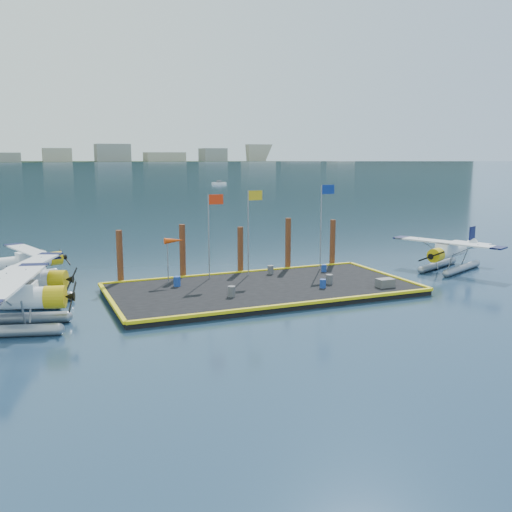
{
  "coord_description": "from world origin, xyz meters",
  "views": [
    {
      "loc": [
        -14.76,
        -34.3,
        9.06
      ],
      "look_at": [
        0.37,
        2.0,
        2.14
      ],
      "focal_mm": 40.0,
      "sensor_mm": 36.0,
      "label": 1
    }
  ],
  "objects_px": {
    "drum_4": "(324,268)",
    "crate": "(385,283)",
    "seaplane_b": "(20,282)",
    "seaplane_c": "(26,264)",
    "windsock": "(174,242)",
    "piling_0": "(120,259)",
    "seaplane_a": "(5,302)",
    "drum_0": "(177,281)",
    "drum_5": "(271,270)",
    "piling_2": "(240,252)",
    "flagpole_blue": "(323,214)",
    "piling_3": "(288,245)",
    "flagpole_red": "(211,223)",
    "flagpole_yellow": "(251,220)",
    "drum_2": "(329,279)",
    "piling_4": "(332,244)",
    "drum_3": "(232,291)",
    "piling_1": "(183,253)",
    "drum_1": "(323,284)",
    "seaplane_d": "(448,254)"
  },
  "relations": [
    {
      "from": "flagpole_blue",
      "to": "piling_2",
      "type": "bearing_deg",
      "value": 165.52
    },
    {
      "from": "drum_5",
      "to": "piling_2",
      "type": "bearing_deg",
      "value": 133.21
    },
    {
      "from": "drum_0",
      "to": "flagpole_yellow",
      "type": "height_order",
      "value": "flagpole_yellow"
    },
    {
      "from": "flagpole_blue",
      "to": "piling_0",
      "type": "xyz_separation_m",
      "value": [
        -15.2,
        1.6,
        -2.69
      ]
    },
    {
      "from": "seaplane_b",
      "to": "piling_0",
      "type": "distance_m",
      "value": 7.05
    },
    {
      "from": "drum_3",
      "to": "piling_1",
      "type": "xyz_separation_m",
      "value": [
        -1.14,
        7.17,
        1.37
      ]
    },
    {
      "from": "drum_3",
      "to": "drum_4",
      "type": "xyz_separation_m",
      "value": [
        9.14,
        4.58,
        -0.06
      ]
    },
    {
      "from": "drum_3",
      "to": "drum_5",
      "type": "relative_size",
      "value": 1.04
    },
    {
      "from": "drum_5",
      "to": "piling_2",
      "type": "relative_size",
      "value": 0.17
    },
    {
      "from": "seaplane_b",
      "to": "drum_3",
      "type": "xyz_separation_m",
      "value": [
        12.15,
        -4.51,
        -0.72
      ]
    },
    {
      "from": "seaplane_a",
      "to": "drum_0",
      "type": "xyz_separation_m",
      "value": [
        10.48,
        4.97,
        -0.82
      ]
    },
    {
      "from": "flagpole_blue",
      "to": "piling_3",
      "type": "xyz_separation_m",
      "value": [
        -2.2,
        1.6,
        -2.54
      ]
    },
    {
      "from": "drum_5",
      "to": "piling_4",
      "type": "height_order",
      "value": "piling_4"
    },
    {
      "from": "drum_0",
      "to": "piling_0",
      "type": "distance_m",
      "value": 4.64
    },
    {
      "from": "piling_1",
      "to": "piling_2",
      "type": "relative_size",
      "value": 1.11
    },
    {
      "from": "drum_1",
      "to": "drum_3",
      "type": "relative_size",
      "value": 0.88
    },
    {
      "from": "drum_4",
      "to": "piling_4",
      "type": "bearing_deg",
      "value": 49.38
    },
    {
      "from": "drum_1",
      "to": "drum_4",
      "type": "relative_size",
      "value": 1.05
    },
    {
      "from": "seaplane_b",
      "to": "seaplane_c",
      "type": "xyz_separation_m",
      "value": [
        0.46,
        7.03,
        -0.13
      ]
    },
    {
      "from": "drum_4",
      "to": "piling_1",
      "type": "relative_size",
      "value": 0.13
    },
    {
      "from": "seaplane_b",
      "to": "seaplane_d",
      "type": "bearing_deg",
      "value": 110.1
    },
    {
      "from": "piling_2",
      "to": "drum_2",
      "type": "bearing_deg",
      "value": -57.44
    },
    {
      "from": "windsock",
      "to": "seaplane_c",
      "type": "bearing_deg",
      "value": 147.87
    },
    {
      "from": "seaplane_a",
      "to": "drum_5",
      "type": "height_order",
      "value": "seaplane_a"
    },
    {
      "from": "flagpole_yellow",
      "to": "flagpole_red",
      "type": "bearing_deg",
      "value": 180.0
    },
    {
      "from": "seaplane_b",
      "to": "drum_2",
      "type": "height_order",
      "value": "seaplane_b"
    },
    {
      "from": "piling_2",
      "to": "drum_3",
      "type": "bearing_deg",
      "value": -115.09
    },
    {
      "from": "seaplane_b",
      "to": "flagpole_red",
      "type": "xyz_separation_m",
      "value": [
        12.71,
        1.06,
        2.95
      ]
    },
    {
      "from": "drum_0",
      "to": "flagpole_blue",
      "type": "relative_size",
      "value": 0.1
    },
    {
      "from": "flagpole_red",
      "to": "piling_4",
      "type": "relative_size",
      "value": 1.5
    },
    {
      "from": "piling_1",
      "to": "flagpole_red",
      "type": "bearing_deg",
      "value": -43.15
    },
    {
      "from": "drum_3",
      "to": "crate",
      "type": "distance_m",
      "value": 10.52
    },
    {
      "from": "drum_4",
      "to": "crate",
      "type": "distance_m",
      "value": 6.19
    },
    {
      "from": "drum_0",
      "to": "flagpole_yellow",
      "type": "distance_m",
      "value": 7.21
    },
    {
      "from": "seaplane_c",
      "to": "seaplane_b",
      "type": "bearing_deg",
      "value": -20.93
    },
    {
      "from": "seaplane_b",
      "to": "crate",
      "type": "xyz_separation_m",
      "value": [
        22.56,
        -5.99,
        -0.77
      ]
    },
    {
      "from": "drum_2",
      "to": "flagpole_red",
      "type": "relative_size",
      "value": 0.11
    },
    {
      "from": "seaplane_c",
      "to": "windsock",
      "type": "relative_size",
      "value": 2.71
    },
    {
      "from": "crate",
      "to": "piling_0",
      "type": "height_order",
      "value": "piling_0"
    },
    {
      "from": "drum_0",
      "to": "piling_3",
      "type": "xyz_separation_m",
      "value": [
        9.76,
        3.07,
        1.42
      ]
    },
    {
      "from": "seaplane_c",
      "to": "flagpole_blue",
      "type": "xyz_separation_m",
      "value": [
        21.23,
        -5.97,
        3.37
      ]
    },
    {
      "from": "drum_1",
      "to": "seaplane_b",
      "type": "bearing_deg",
      "value": 166.06
    },
    {
      "from": "seaplane_a",
      "to": "flagpole_red",
      "type": "relative_size",
      "value": 1.67
    },
    {
      "from": "drum_5",
      "to": "piling_3",
      "type": "height_order",
      "value": "piling_3"
    },
    {
      "from": "seaplane_a",
      "to": "piling_0",
      "type": "distance_m",
      "value": 10.83
    },
    {
      "from": "windsock",
      "to": "piling_0",
      "type": "distance_m",
      "value": 4.02
    },
    {
      "from": "drum_2",
      "to": "flagpole_yellow",
      "type": "height_order",
      "value": "flagpole_yellow"
    },
    {
      "from": "seaplane_d",
      "to": "piling_0",
      "type": "xyz_separation_m",
      "value": [
        -25.14,
        4.29,
        0.62
      ]
    },
    {
      "from": "drum_1",
      "to": "windsock",
      "type": "relative_size",
      "value": 0.19
    },
    {
      "from": "flagpole_blue",
      "to": "piling_0",
      "type": "height_order",
      "value": "flagpole_blue"
    }
  ]
}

